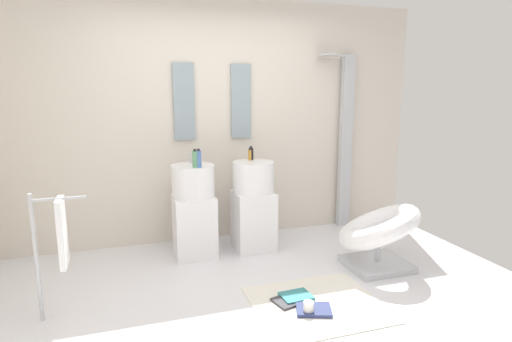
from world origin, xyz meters
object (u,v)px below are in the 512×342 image
(pedestal_sink_right, at_px, (253,205))
(soap_bottle_blue, at_px, (199,159))
(pedestal_sink_left, at_px, (194,210))
(soap_bottle_black, at_px, (251,153))
(towel_rack, at_px, (58,236))
(lounge_chair, at_px, (378,232))
(soap_bottle_amber, at_px, (250,155))
(magazine_navy, at_px, (314,310))
(soap_bottle_green, at_px, (195,159))
(shower_column, at_px, (345,138))
(magazine_charcoal, at_px, (289,301))
(magazine_teal, at_px, (296,297))
(coffee_mug, at_px, (309,308))

(pedestal_sink_right, relative_size, soap_bottle_blue, 5.81)
(pedestal_sink_left, bearing_deg, soap_bottle_black, 12.91)
(pedestal_sink_left, relative_size, towel_rack, 1.08)
(pedestal_sink_right, distance_m, lounge_chair, 1.27)
(pedestal_sink_right, relative_size, soap_bottle_amber, 8.00)
(magazine_navy, relative_size, soap_bottle_black, 1.84)
(lounge_chair, distance_m, soap_bottle_green, 1.84)
(shower_column, relative_size, lounge_chair, 1.87)
(soap_bottle_black, bearing_deg, magazine_charcoal, -94.51)
(soap_bottle_green, bearing_deg, shower_column, 15.59)
(shower_column, distance_m, soap_bottle_black, 1.27)
(soap_bottle_blue, bearing_deg, pedestal_sink_left, 106.30)
(soap_bottle_amber, bearing_deg, soap_bottle_black, 57.94)
(magazine_charcoal, relative_size, soap_bottle_amber, 1.79)
(magazine_charcoal, distance_m, soap_bottle_green, 1.55)
(magazine_navy, height_order, magazine_teal, magazine_teal)
(magazine_teal, distance_m, coffee_mug, 0.24)
(magazine_charcoal, height_order, soap_bottle_blue, soap_bottle_blue)
(magazine_charcoal, relative_size, magazine_teal, 0.97)
(shower_column, distance_m, magazine_charcoal, 2.34)
(magazine_navy, bearing_deg, coffee_mug, -138.88)
(magazine_teal, xyz_separation_m, soap_bottle_black, (0.03, 1.31, 0.96))
(lounge_chair, relative_size, magazine_teal, 4.62)
(pedestal_sink_right, xyz_separation_m, towel_rack, (-1.73, -0.88, 0.15))
(soap_bottle_green, bearing_deg, soap_bottle_black, 23.73)
(towel_rack, height_order, soap_bottle_green, soap_bottle_green)
(pedestal_sink_left, distance_m, soap_bottle_blue, 0.55)
(towel_rack, xyz_separation_m, soap_bottle_blue, (1.15, 0.75, 0.38))
(lounge_chair, xyz_separation_m, soap_bottle_green, (-1.58, 0.69, 0.66))
(pedestal_sink_left, relative_size, lounge_chair, 0.93)
(magazine_charcoal, relative_size, soap_bottle_green, 1.31)
(shower_column, xyz_separation_m, soap_bottle_green, (-1.89, -0.53, -0.07))
(magazine_navy, distance_m, coffee_mug, 0.07)
(towel_rack, distance_m, magazine_navy, 1.94)
(shower_column, height_order, magazine_navy, shower_column)
(pedestal_sink_left, bearing_deg, coffee_mug, -66.67)
(pedestal_sink_left, xyz_separation_m, pedestal_sink_right, (0.62, 0.00, 0.00))
(coffee_mug, bearing_deg, soap_bottle_green, 115.42)
(soap_bottle_blue, bearing_deg, magazine_teal, -61.10)
(soap_bottle_amber, bearing_deg, magazine_charcoal, -93.50)
(lounge_chair, bearing_deg, pedestal_sink_left, 152.56)
(shower_column, bearing_deg, soap_bottle_amber, -167.28)
(pedestal_sink_right, relative_size, soap_bottle_black, 7.28)
(shower_column, xyz_separation_m, soap_bottle_blue, (-1.85, -0.52, -0.07))
(pedestal_sink_left, height_order, soap_bottle_black, soap_bottle_black)
(magazine_charcoal, distance_m, soap_bottle_amber, 1.62)
(pedestal_sink_left, height_order, soap_bottle_green, soap_bottle_green)
(lounge_chair, relative_size, magazine_charcoal, 4.78)
(soap_bottle_green, bearing_deg, coffee_mug, -64.58)
(pedestal_sink_left, relative_size, shower_column, 0.50)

